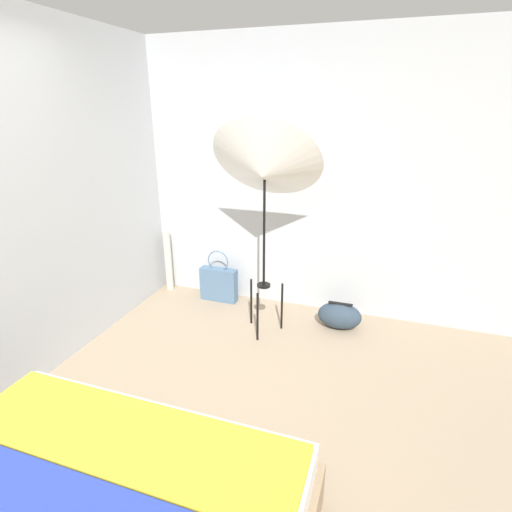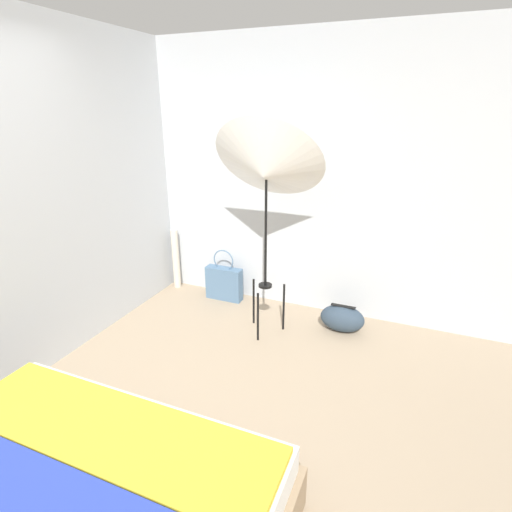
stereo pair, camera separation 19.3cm
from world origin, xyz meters
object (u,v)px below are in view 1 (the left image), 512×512
Objects in this scene: tote_bag at (219,284)px; duffel_bag at (339,316)px; photo_umbrella at (265,169)px; paper_roll at (168,261)px.

tote_bag reaches higher than duffel_bag.
photo_umbrella is at bearing -157.22° from duffel_bag.
duffel_bag is at bearing 22.78° from photo_umbrella.
tote_bag is 0.66m from paper_roll.
photo_umbrella is 1.79m from paper_roll.
photo_umbrella is 4.70× the size of duffel_bag.
tote_bag is at bearing 172.73° from duffel_bag.
paper_roll is at bearing 173.07° from duffel_bag.
photo_umbrella reaches higher than paper_roll.
tote_bag is at bearing -6.22° from paper_roll.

